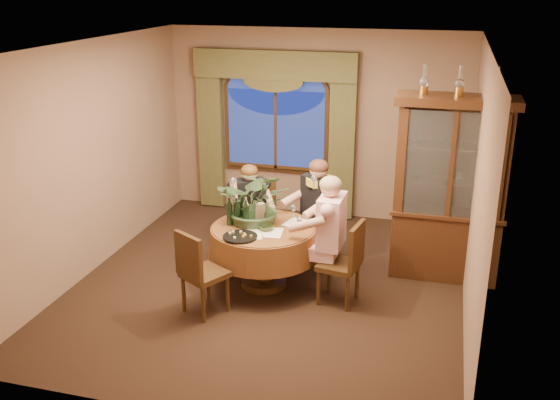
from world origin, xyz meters
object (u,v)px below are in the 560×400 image
(chair_right, at_px, (339,263))
(centerpiece_plant, at_px, (257,176))
(china_cabinet, at_px, (449,190))
(chair_back, at_px, (261,221))
(dining_table, at_px, (264,256))
(chair_front_left, at_px, (205,272))
(person_pink, at_px, (331,237))
(oil_lamp_right, at_px, (496,82))
(stoneware_vase, at_px, (260,214))
(oil_lamp_left, at_px, (424,79))
(wine_bottle_3, at_px, (243,207))
(olive_bowl, at_px, (266,228))
(oil_lamp_center, at_px, (460,81))
(wine_bottle_2, at_px, (246,210))
(wine_bottle_5, at_px, (237,212))
(wine_bottle_4, at_px, (235,207))
(wine_bottle_0, at_px, (230,212))
(wine_bottle_1, at_px, (246,214))
(person_back, at_px, (250,212))
(chair_back_right, at_px, (321,229))
(person_scarf, at_px, (319,215))

(chair_right, xyz_separation_m, centerpiece_plant, (-1.04, 0.30, 0.84))
(china_cabinet, relative_size, chair_back, 2.32)
(dining_table, distance_m, chair_front_left, 0.89)
(china_cabinet, xyz_separation_m, person_pink, (-1.24, -0.86, -0.39))
(oil_lamp_right, xyz_separation_m, stoneware_vase, (-2.49, -0.75, -1.52))
(oil_lamp_left, bearing_deg, wine_bottle_3, -160.43)
(oil_lamp_left, height_order, person_pink, oil_lamp_left)
(oil_lamp_left, height_order, olive_bowl, oil_lamp_left)
(oil_lamp_center, relative_size, wine_bottle_3, 1.03)
(chair_right, bearing_deg, wine_bottle_2, 89.81)
(chair_right, distance_m, wine_bottle_5, 1.32)
(oil_lamp_left, relative_size, wine_bottle_4, 1.03)
(person_pink, height_order, wine_bottle_0, person_pink)
(oil_lamp_center, height_order, wine_bottle_1, oil_lamp_center)
(olive_bowl, relative_size, wine_bottle_3, 0.52)
(chair_right, bearing_deg, chair_back, 61.05)
(china_cabinet, xyz_separation_m, wine_bottle_4, (-2.43, -0.72, -0.20))
(person_pink, bearing_deg, oil_lamp_right, -60.34)
(person_back, bearing_deg, oil_lamp_left, 154.19)
(oil_lamp_center, relative_size, chair_back_right, 0.35)
(person_pink, height_order, wine_bottle_4, person_pink)
(stoneware_vase, height_order, wine_bottle_3, wine_bottle_3)
(olive_bowl, bearing_deg, wine_bottle_5, 170.69)
(person_scarf, bearing_deg, wine_bottle_3, 70.93)
(person_scarf, bearing_deg, olive_bowl, 96.70)
(person_back, height_order, olive_bowl, person_back)
(person_scarf, bearing_deg, chair_right, 155.41)
(chair_back_right, xyz_separation_m, wine_bottle_1, (-0.71, -0.82, 0.44))
(olive_bowl, bearing_deg, stoneware_vase, 126.48)
(olive_bowl, bearing_deg, chair_back_right, 60.82)
(oil_lamp_left, relative_size, chair_front_left, 0.35)
(chair_right, height_order, stoneware_vase, stoneware_vase)
(oil_lamp_right, xyz_separation_m, chair_front_left, (-2.87, -1.60, -1.91))
(oil_lamp_right, distance_m, chair_right, 2.63)
(dining_table, bearing_deg, wine_bottle_1, -158.47)
(oil_lamp_center, relative_size, chair_front_left, 0.35)
(dining_table, bearing_deg, oil_lamp_left, 26.64)
(oil_lamp_left, height_order, oil_lamp_right, same)
(chair_back, bearing_deg, wine_bottle_0, 62.96)
(chair_right, bearing_deg, oil_lamp_left, -26.80)
(chair_right, relative_size, olive_bowl, 5.64)
(oil_lamp_right, relative_size, wine_bottle_3, 1.03)
(wine_bottle_3, bearing_deg, person_back, 100.21)
(wine_bottle_3, relative_size, wine_bottle_4, 1.00)
(china_cabinet, height_order, person_pink, china_cabinet)
(wine_bottle_4, bearing_deg, wine_bottle_5, -61.54)
(chair_front_left, distance_m, centerpiece_plant, 1.27)
(china_cabinet, xyz_separation_m, chair_back, (-2.32, -0.03, -0.63))
(wine_bottle_5, bearing_deg, chair_back, 87.20)
(oil_lamp_center, bearing_deg, chair_back, -179.26)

